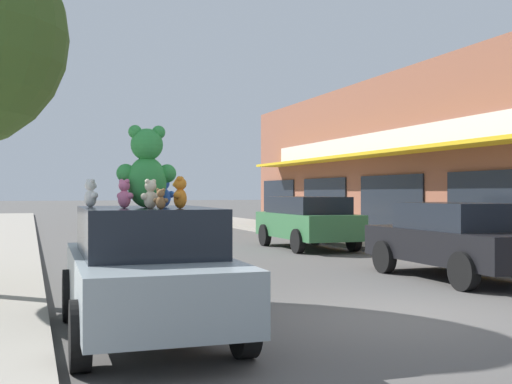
{
  "coord_description": "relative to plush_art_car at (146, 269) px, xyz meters",
  "views": [
    {
      "loc": [
        -4.82,
        -7.8,
        1.77
      ],
      "look_at": [
        -1.12,
        2.69,
        1.77
      ],
      "focal_mm": 45.0,
      "sensor_mm": 36.0,
      "label": 1
    }
  ],
  "objects": [
    {
      "name": "teddy_bear_pink",
      "position": [
        -0.29,
        -0.18,
        0.91
      ],
      "size": [
        0.22,
        0.25,
        0.34
      ],
      "rotation": [
        0.0,
        0.0,
        2.18
      ],
      "color": "pink",
      "rests_on": "plush_art_car"
    },
    {
      "name": "parked_car_far_center",
      "position": [
        6.84,
        3.1,
        -0.01
      ],
      "size": [
        1.96,
        4.37,
        1.55
      ],
      "color": "black",
      "rests_on": "ground_plane"
    },
    {
      "name": "parked_car_far_right",
      "position": [
        6.84,
        10.56,
        0.06
      ],
      "size": [
        2.0,
        4.43,
        1.62
      ],
      "color": "#336B3D",
      "rests_on": "ground_plane"
    },
    {
      "name": "teddy_bear_white",
      "position": [
        -0.62,
        0.41,
        0.91
      ],
      "size": [
        0.2,
        0.27,
        0.35
      ],
      "rotation": [
        0.0,
        0.0,
        1.97
      ],
      "color": "white",
      "rests_on": "plush_art_car"
    },
    {
      "name": "teddy_bear_giant",
      "position": [
        -0.01,
        -0.07,
        1.22
      ],
      "size": [
        0.74,
        0.47,
        0.99
      ],
      "rotation": [
        0.0,
        0.0,
        3.05
      ],
      "color": "green",
      "rests_on": "plush_art_car"
    },
    {
      "name": "teddy_bear_orange",
      "position": [
        0.27,
        -0.65,
        0.92
      ],
      "size": [
        0.21,
        0.28,
        0.37
      ],
      "rotation": [
        0.0,
        0.0,
        4.25
      ],
      "color": "orange",
      "rests_on": "plush_art_car"
    },
    {
      "name": "teddy_bear_blue",
      "position": [
        0.24,
        0.16,
        0.93
      ],
      "size": [
        0.29,
        0.2,
        0.38
      ],
      "rotation": [
        0.0,
        0.0,
        2.86
      ],
      "color": "blue",
      "rests_on": "plush_art_car"
    },
    {
      "name": "teddy_bear_brown",
      "position": [
        0.01,
        -0.84,
        0.85
      ],
      "size": [
        0.17,
        0.13,
        0.23
      ],
      "rotation": [
        0.0,
        0.0,
        2.72
      ],
      "color": "olive",
      "rests_on": "plush_art_car"
    },
    {
      "name": "plush_art_car",
      "position": [
        0.0,
        0.0,
        0.0
      ],
      "size": [
        1.96,
        4.22,
        1.58
      ],
      "rotation": [
        0.0,
        0.0,
        -0.02
      ],
      "color": "#8C999E",
      "rests_on": "ground_plane"
    },
    {
      "name": "ground_plane",
      "position": [
        3.49,
        0.02,
        -0.83
      ],
      "size": [
        260.0,
        260.0,
        0.0
      ],
      "primitive_type": "plane",
      "color": "#514F4C"
    },
    {
      "name": "teddy_bear_cream",
      "position": [
        -0.07,
        -0.7,
        0.9
      ],
      "size": [
        0.24,
        0.21,
        0.33
      ],
      "rotation": [
        0.0,
        0.0,
        3.71
      ],
      "color": "beige",
      "rests_on": "plush_art_car"
    }
  ]
}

